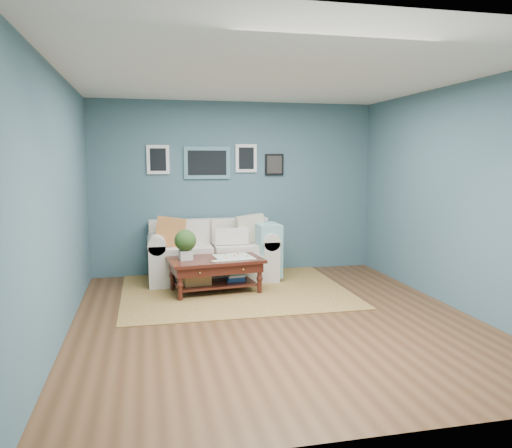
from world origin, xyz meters
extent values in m
plane|color=brown|center=(0.00, 0.00, 0.00)|extent=(5.00, 5.00, 0.00)
plane|color=white|center=(0.00, 0.00, 2.70)|extent=(5.00, 5.00, 0.00)
cube|color=#446472|center=(0.00, 2.50, 1.35)|extent=(4.50, 0.02, 2.70)
cube|color=#446472|center=(0.00, -2.50, 1.35)|extent=(4.50, 0.02, 2.70)
cube|color=#446472|center=(-2.25, 0.00, 1.35)|extent=(0.02, 5.00, 2.70)
cube|color=#446472|center=(2.25, 0.00, 1.35)|extent=(0.02, 5.00, 2.70)
cube|color=slate|center=(-0.45, 2.48, 1.75)|extent=(0.72, 0.03, 0.50)
cube|color=black|center=(-0.45, 2.46, 1.75)|extent=(0.60, 0.01, 0.38)
cube|color=white|center=(-1.20, 2.48, 1.80)|extent=(0.34, 0.03, 0.44)
cube|color=white|center=(0.17, 2.48, 1.82)|extent=(0.34, 0.03, 0.44)
cube|color=black|center=(0.63, 2.48, 1.72)|extent=(0.30, 0.03, 0.34)
cube|color=brown|center=(-0.24, 1.28, 0.01)|extent=(3.04, 2.43, 0.01)
cube|color=silver|center=(-0.45, 1.99, 0.21)|extent=(1.40, 0.87, 0.41)
cube|color=silver|center=(-0.45, 2.33, 0.65)|extent=(1.83, 0.22, 0.47)
cube|color=silver|center=(-1.27, 1.99, 0.31)|extent=(0.24, 0.87, 0.61)
cube|color=silver|center=(0.36, 1.99, 0.31)|extent=(0.24, 0.87, 0.61)
cylinder|color=silver|center=(-1.27, 1.99, 0.61)|extent=(0.26, 0.87, 0.26)
cylinder|color=silver|center=(0.36, 1.99, 0.61)|extent=(0.26, 0.87, 0.26)
cube|color=silver|center=(-0.83, 1.93, 0.48)|extent=(0.71, 0.55, 0.13)
cube|color=silver|center=(-0.08, 1.93, 0.48)|extent=(0.71, 0.55, 0.13)
cube|color=silver|center=(-0.83, 2.21, 0.72)|extent=(0.71, 0.12, 0.36)
cube|color=silver|center=(-0.08, 2.21, 0.72)|extent=(0.71, 0.12, 0.36)
cube|color=orange|center=(-1.07, 1.94, 0.76)|extent=(0.48, 0.17, 0.47)
cube|color=beige|center=(0.14, 2.01, 0.76)|extent=(0.47, 0.18, 0.46)
cube|color=beige|center=(-0.18, 1.89, 0.67)|extent=(0.49, 0.12, 0.24)
cube|color=#7DB8B7|center=(0.36, 1.87, 0.45)|extent=(0.34, 0.54, 0.79)
cube|color=black|center=(-0.50, 1.30, 0.45)|extent=(1.32, 0.87, 0.04)
cube|color=black|center=(-0.50, 1.30, 0.36)|extent=(1.23, 0.78, 0.12)
cube|color=black|center=(-0.50, 1.30, 0.12)|extent=(1.12, 0.66, 0.03)
sphere|color=gold|center=(-0.75, 0.93, 0.36)|extent=(0.03, 0.03, 0.03)
sphere|color=gold|center=(-0.18, 1.00, 0.36)|extent=(0.03, 0.03, 0.03)
cylinder|color=black|center=(-1.01, 0.96, 0.21)|extent=(0.06, 0.06, 0.43)
cylinder|color=black|center=(0.07, 1.08, 0.21)|extent=(0.06, 0.06, 0.43)
cylinder|color=black|center=(-1.07, 1.52, 0.21)|extent=(0.06, 0.06, 0.43)
cylinder|color=black|center=(0.00, 1.64, 0.21)|extent=(0.06, 0.06, 0.43)
cube|color=beige|center=(-0.90, 1.31, 0.53)|extent=(0.18, 0.18, 0.12)
sphere|color=#25461A|center=(-0.90, 1.31, 0.73)|extent=(0.29, 0.29, 0.29)
cube|color=white|center=(-0.25, 1.33, 0.47)|extent=(0.55, 0.55, 0.01)
cube|color=#A37040|center=(-0.76, 1.27, 0.23)|extent=(0.38, 0.29, 0.21)
cube|color=#224988|center=(-0.22, 1.35, 0.19)|extent=(0.27, 0.22, 0.12)
camera|label=1|loc=(-1.41, -5.32, 1.81)|focal=35.00mm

